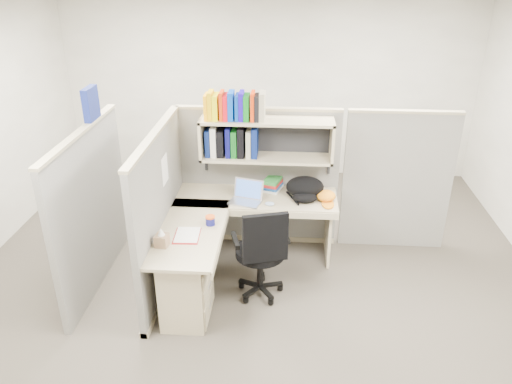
# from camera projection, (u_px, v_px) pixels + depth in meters

# --- Properties ---
(ground) EXTENTS (6.00, 6.00, 0.00)m
(ground) POSITION_uv_depth(u_px,v_px,m) (252.00, 283.00, 5.20)
(ground) COLOR #332F27
(ground) RESTS_ON ground
(room_shell) EXTENTS (6.00, 6.00, 6.00)m
(room_shell) POSITION_uv_depth(u_px,v_px,m) (252.00, 136.00, 4.50)
(room_shell) COLOR #A8A397
(room_shell) RESTS_ON ground
(cubicle) EXTENTS (3.79, 1.84, 1.95)m
(cubicle) POSITION_uv_depth(u_px,v_px,m) (221.00, 185.00, 5.24)
(cubicle) COLOR #60605B
(cubicle) RESTS_ON ground
(desk) EXTENTS (1.74, 1.75, 0.73)m
(desk) POSITION_uv_depth(u_px,v_px,m) (207.00, 262.00, 4.78)
(desk) COLOR tan
(desk) RESTS_ON ground
(laptop) EXTENTS (0.39, 0.39, 0.23)m
(laptop) POSITION_uv_depth(u_px,v_px,m) (245.00, 193.00, 5.22)
(laptop) COLOR #ABABB0
(laptop) RESTS_ON desk
(backpack) EXTENTS (0.43, 0.35, 0.24)m
(backpack) POSITION_uv_depth(u_px,v_px,m) (305.00, 189.00, 5.29)
(backpack) COLOR black
(backpack) RESTS_ON desk
(orange_cap) EXTENTS (0.24, 0.27, 0.11)m
(orange_cap) POSITION_uv_depth(u_px,v_px,m) (326.00, 196.00, 5.29)
(orange_cap) COLOR orange
(orange_cap) RESTS_ON desk
(snack_canister) EXTENTS (0.09, 0.09, 0.09)m
(snack_canister) POSITION_uv_depth(u_px,v_px,m) (210.00, 220.00, 4.82)
(snack_canister) COLOR #10115D
(snack_canister) RESTS_ON desk
(tissue_box) EXTENTS (0.13, 0.13, 0.18)m
(tissue_box) POSITION_uv_depth(u_px,v_px,m) (162.00, 237.00, 4.45)
(tissue_box) COLOR #957354
(tissue_box) RESTS_ON desk
(mouse) EXTENTS (0.10, 0.07, 0.04)m
(mouse) POSITION_uv_depth(u_px,v_px,m) (270.00, 204.00, 5.20)
(mouse) COLOR #96B0D5
(mouse) RESTS_ON desk
(paper_cup) EXTENTS (0.09, 0.09, 0.10)m
(paper_cup) POSITION_uv_depth(u_px,v_px,m) (252.00, 186.00, 5.53)
(paper_cup) COLOR white
(paper_cup) RESTS_ON desk
(book_stack) EXTENTS (0.26, 0.30, 0.12)m
(book_stack) POSITION_uv_depth(u_px,v_px,m) (272.00, 184.00, 5.54)
(book_stack) COLOR slate
(book_stack) RESTS_ON desk
(loose_paper) EXTENTS (0.23, 0.30, 0.00)m
(loose_paper) POSITION_uv_depth(u_px,v_px,m) (187.00, 235.00, 4.66)
(loose_paper) COLOR silver
(loose_paper) RESTS_ON desk
(task_chair) EXTENTS (0.58, 0.54, 1.02)m
(task_chair) POSITION_uv_depth(u_px,v_px,m) (261.00, 266.00, 4.86)
(task_chair) COLOR black
(task_chair) RESTS_ON ground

